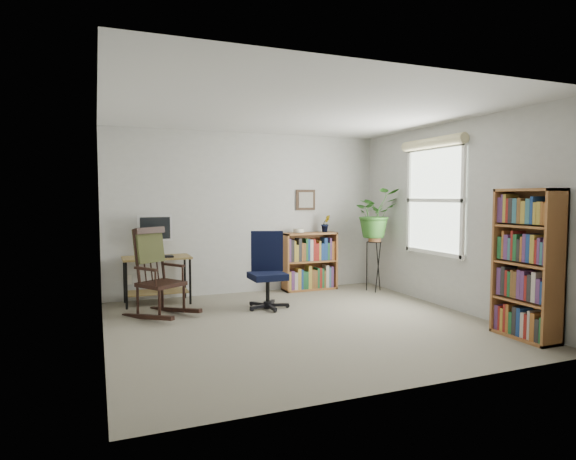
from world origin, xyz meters
name	(u,v)px	position (x,y,z in m)	size (l,w,h in m)	color
floor	(301,324)	(0.00, 0.00, 0.00)	(4.20, 4.00, 0.00)	gray
ceiling	(301,111)	(0.00, 0.00, 2.40)	(4.20, 4.00, 0.00)	silver
wall_back	(249,213)	(0.00, 2.00, 1.20)	(4.20, 0.00, 2.40)	beige
wall_front	(409,231)	(0.00, -2.00, 1.20)	(4.20, 0.00, 2.40)	beige
wall_left	(101,223)	(-2.10, 0.00, 1.20)	(0.00, 4.00, 2.40)	beige
wall_right	(451,216)	(2.10, 0.00, 1.20)	(0.00, 4.00, 2.40)	beige
window	(434,200)	(2.06, 0.30, 1.40)	(0.12, 1.20, 1.50)	white
desk	(157,280)	(-1.39, 1.70, 0.32)	(0.89, 0.49, 0.64)	olive
monitor	(155,235)	(-1.39, 1.84, 0.92)	(0.46, 0.16, 0.56)	silver
keyboard	(158,257)	(-1.39, 1.58, 0.65)	(0.40, 0.15, 0.03)	black
office_chair	(268,270)	(-0.09, 0.88, 0.51)	(0.55, 0.55, 1.01)	black
rocking_chair	(161,272)	(-1.43, 0.96, 0.55)	(0.57, 0.94, 1.09)	black
low_bookshelf	(310,261)	(0.93, 1.82, 0.45)	(0.85, 0.28, 0.89)	#9A5F32
tall_bookshelf	(527,264)	(1.92, -1.35, 0.77)	(0.29, 0.67, 1.53)	#9A5F32
plant_stand	(374,262)	(1.80, 1.34, 0.45)	(0.25, 0.25, 0.89)	black
spider_plant	(375,189)	(1.80, 1.34, 1.56)	(1.69, 1.88, 1.46)	#306724
potted_plant_small	(326,229)	(1.21, 1.83, 0.95)	(0.13, 0.24, 0.11)	#306724
framed_picture	(306,200)	(0.93, 1.97, 1.40)	(0.32, 0.04, 0.32)	black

